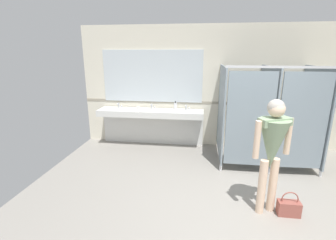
% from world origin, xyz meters
% --- Properties ---
extents(ground_plane, '(7.22, 6.28, 0.10)m').
position_xyz_m(ground_plane, '(0.00, 0.00, -0.05)').
color(ground_plane, gray).
extents(wall_back, '(7.22, 0.12, 2.81)m').
position_xyz_m(wall_back, '(0.00, 2.90, 1.41)').
color(wall_back, beige).
rests_on(wall_back, ground_plane).
extents(wall_back_tile_band, '(7.22, 0.01, 0.06)m').
position_xyz_m(wall_back_tile_band, '(0.00, 2.84, 1.05)').
color(wall_back_tile_band, '#9E937F').
rests_on(wall_back_tile_band, wall_back).
extents(vanity_counter, '(2.47, 0.52, 1.01)m').
position_xyz_m(vanity_counter, '(-1.92, 2.65, 0.65)').
color(vanity_counter, silver).
rests_on(vanity_counter, ground_plane).
extents(mirror_panel, '(2.37, 0.02, 1.21)m').
position_xyz_m(mirror_panel, '(-1.92, 2.83, 1.65)').
color(mirror_panel, silver).
rests_on(mirror_panel, wall_back).
extents(bathroom_stalls, '(1.85, 1.41, 1.98)m').
position_xyz_m(bathroom_stalls, '(0.56, 1.93, 1.04)').
color(bathroom_stalls, gray).
rests_on(bathroom_stalls, ground_plane).
extents(person_standing, '(0.53, 0.53, 1.62)m').
position_xyz_m(person_standing, '(0.20, 0.29, 1.02)').
color(person_standing, beige).
rests_on(person_standing, ground_plane).
extents(handbag, '(0.30, 0.14, 0.36)m').
position_xyz_m(handbag, '(0.50, 0.23, 0.12)').
color(handbag, '#934C42').
rests_on(handbag, ground_plane).
extents(soap_dispenser, '(0.07, 0.07, 0.19)m').
position_xyz_m(soap_dispenser, '(-1.35, 2.72, 0.98)').
color(soap_dispenser, white).
rests_on(soap_dispenser, vanity_counter).
extents(paper_cup, '(0.07, 0.07, 0.10)m').
position_xyz_m(paper_cup, '(-2.19, 2.46, 0.95)').
color(paper_cup, white).
rests_on(paper_cup, vanity_counter).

